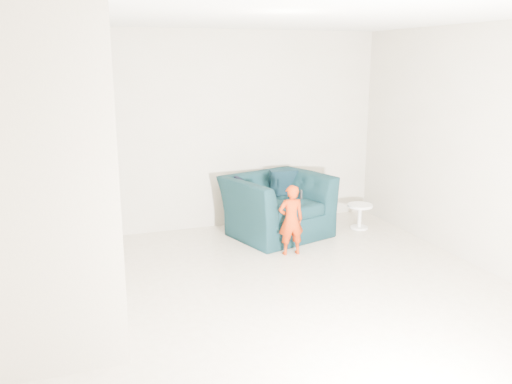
% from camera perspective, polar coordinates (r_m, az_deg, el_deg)
% --- Properties ---
extents(floor, '(5.50, 5.50, 0.00)m').
position_cam_1_polar(floor, '(5.30, 2.92, -12.07)').
color(floor, tan).
rests_on(floor, ground).
extents(ceiling, '(5.50, 5.50, 0.00)m').
position_cam_1_polar(ceiling, '(4.78, 3.33, 18.46)').
color(ceiling, silver).
rests_on(ceiling, back_wall).
extents(back_wall, '(5.00, 0.00, 5.00)m').
position_cam_1_polar(back_wall, '(7.44, -5.15, 6.34)').
color(back_wall, '#A79D88').
rests_on(back_wall, floor).
extents(right_wall, '(0.00, 5.50, 5.50)m').
position_cam_1_polar(right_wall, '(6.26, 24.78, 3.71)').
color(right_wall, '#A79D88').
rests_on(right_wall, floor).
extents(armchair, '(1.50, 1.39, 0.81)m').
position_cam_1_polar(armchair, '(7.24, 2.25, -1.46)').
color(armchair, black).
rests_on(armchair, floor).
extents(toddler, '(0.33, 0.23, 0.86)m').
position_cam_1_polar(toddler, '(6.52, 3.71, -2.96)').
color(toddler, '#9C1605').
rests_on(toddler, floor).
extents(side_table, '(0.35, 0.35, 0.35)m').
position_cam_1_polar(side_table, '(7.69, 10.87, -2.11)').
color(side_table, silver).
rests_on(side_table, floor).
extents(staircase, '(1.02, 3.03, 3.62)m').
position_cam_1_polar(staircase, '(5.13, -20.61, -2.51)').
color(staircase, '#ADA089').
rests_on(staircase, floor).
extents(cushion, '(0.39, 0.19, 0.39)m').
position_cam_1_polar(cushion, '(7.55, 2.81, 1.04)').
color(cushion, black).
rests_on(cushion, armchair).
extents(throw, '(0.05, 0.51, 0.57)m').
position_cam_1_polar(throw, '(7.07, -1.53, -0.95)').
color(throw, black).
rests_on(throw, armchair).
extents(phone, '(0.03, 0.05, 0.10)m').
position_cam_1_polar(phone, '(6.44, 4.77, -0.25)').
color(phone, black).
rests_on(phone, toddler).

